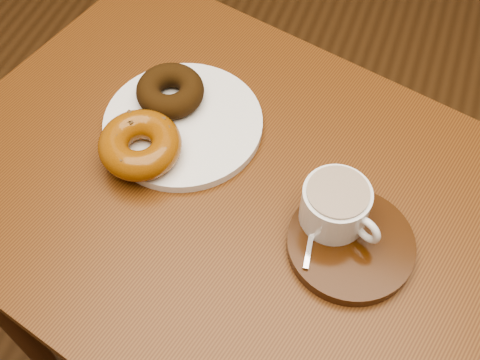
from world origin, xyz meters
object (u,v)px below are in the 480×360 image
(donut_plate, at_px, (183,124))
(saucer, at_px, (350,244))
(cafe_table, at_px, (228,227))
(coffee_cup, at_px, (336,205))

(donut_plate, relative_size, saucer, 1.43)
(cafe_table, distance_m, donut_plate, 0.18)
(cafe_table, relative_size, saucer, 5.74)
(cafe_table, relative_size, donut_plate, 4.01)
(cafe_table, xyz_separation_m, saucer, (0.19, -0.04, 0.13))
(cafe_table, height_order, saucer, saucer)
(donut_plate, bearing_deg, coffee_cup, -19.30)
(saucer, bearing_deg, cafe_table, 167.96)
(cafe_table, bearing_deg, donut_plate, 156.96)
(donut_plate, distance_m, saucer, 0.31)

